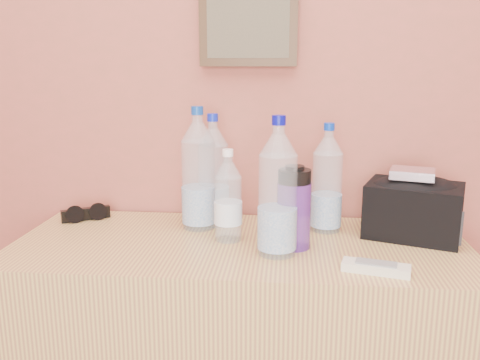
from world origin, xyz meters
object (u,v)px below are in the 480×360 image
object	(u,v)px
pet_large_c	(327,184)
foil_packet	(413,174)
ac_remote	(376,268)
toiletry_bag	(414,207)
pet_small	(228,201)
pet_large_b	(198,175)
pet_large_a	(213,176)
sunglasses	(86,214)
pet_large_d	(278,194)
nalgene_bottle	(294,208)

from	to	relation	value
pet_large_c	foil_packet	world-z (taller)	pet_large_c
ac_remote	toiletry_bag	xyz separation A→B (m)	(0.15, 0.28, 0.08)
pet_small	pet_large_b	bearing A→B (deg)	134.32
pet_large_a	toiletry_bag	xyz separation A→B (m)	(0.59, -0.06, -0.06)
sunglasses	foil_packet	xyz separation A→B (m)	(0.99, -0.07, 0.17)
pet_large_c	pet_large_d	size ratio (longest dim) A/B	0.89
pet_large_c	pet_small	world-z (taller)	pet_large_c
pet_small	nalgene_bottle	world-z (taller)	pet_small
pet_large_a	pet_large_d	size ratio (longest dim) A/B	0.94
nalgene_bottle	foil_packet	bearing A→B (deg)	18.74
pet_large_b	toiletry_bag	world-z (taller)	pet_large_b
pet_large_a	ac_remote	distance (m)	0.58
pet_large_b	pet_small	size ratio (longest dim) A/B	1.41
pet_small	ac_remote	size ratio (longest dim) A/B	1.63
pet_large_a	pet_large_d	distance (m)	0.32
ac_remote	toiletry_bag	distance (m)	0.32
foil_packet	pet_large_c	bearing A→B (deg)	169.35
pet_large_a	pet_large_c	xyz separation A→B (m)	(0.34, -0.03, -0.01)
pet_large_a	sunglasses	distance (m)	0.43
nalgene_bottle	pet_large_a	bearing A→B (deg)	142.69
pet_large_a	foil_packet	world-z (taller)	pet_large_a
pet_large_b	pet_large_d	size ratio (longest dim) A/B	1.01
pet_large_d	nalgene_bottle	size ratio (longest dim) A/B	1.61
pet_small	foil_packet	size ratio (longest dim) A/B	2.21
pet_large_a	pet_small	distance (m)	0.16
pet_large_b	toiletry_bag	xyz separation A→B (m)	(0.63, -0.02, -0.07)
pet_large_d	ac_remote	xyz separation A→B (m)	(0.24, -0.10, -0.15)
pet_large_c	pet_large_d	distance (m)	0.25
pet_large_b	pet_large_c	world-z (taller)	pet_large_b
nalgene_bottle	toiletry_bag	world-z (taller)	nalgene_bottle
pet_large_a	pet_small	world-z (taller)	pet_large_a
sunglasses	foil_packet	world-z (taller)	foil_packet
pet_large_a	ac_remote	bearing A→B (deg)	-37.66
pet_small	sunglasses	distance (m)	0.51
foil_packet	pet_small	bearing A→B (deg)	-172.20
pet_large_c	nalgene_bottle	bearing A→B (deg)	-122.11
nalgene_bottle	ac_remote	distance (m)	0.27
pet_large_a	sunglasses	xyz separation A→B (m)	(-0.41, -0.00, -0.13)
pet_large_c	toiletry_bag	xyz separation A→B (m)	(0.25, -0.03, -0.05)
toiletry_bag	foil_packet	size ratio (longest dim) A/B	2.19
pet_large_b	foil_packet	bearing A→B (deg)	-3.18
pet_large_b	foil_packet	distance (m)	0.62
pet_large_c	pet_small	distance (m)	0.30
pet_large_d	sunglasses	world-z (taller)	pet_large_d
ac_remote	foil_packet	distance (m)	0.35
pet_large_a	foil_packet	distance (m)	0.58
nalgene_bottle	ac_remote	bearing A→B (deg)	-38.09
pet_large_b	sunglasses	world-z (taller)	pet_large_b
pet_large_b	pet_large_d	distance (m)	0.31
pet_large_b	pet_small	distance (m)	0.15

